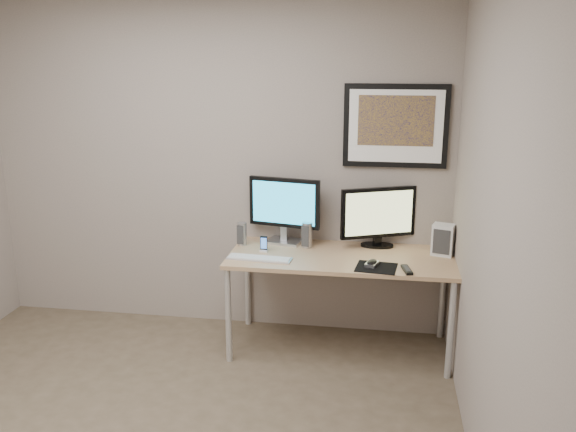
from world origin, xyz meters
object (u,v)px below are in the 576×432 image
Objects in this scene: speaker_right at (307,235)px; keyboard at (259,258)px; framed_art at (396,126)px; monitor_tv at (378,216)px; speaker_left at (242,234)px; monitor_large at (284,207)px; phone_dock at (264,244)px; fan_unit at (443,240)px; desk at (341,264)px.

speaker_right reaches higher than keyboard.
framed_art is 1.37m from keyboard.
speaker_left is (-1.01, -0.11, -0.15)m from monitor_tv.
monitor_large is 4.66× the size of phone_dock.
speaker_left is at bearing 126.38° from keyboard.
speaker_right reaches higher than speaker_left.
speaker_left is (-1.11, -0.19, -0.81)m from framed_art.
monitor_tv is 0.50m from fan_unit.
monitor_large reaches higher than monitor_tv.
framed_art is at bearing 22.24° from phone_dock.
monitor_tv is 0.54m from speaker_right.
monitor_large is 3.17× the size of speaker_left.
monitor_tv is at bearing 44.07° from desk.
monitor_large reaches higher than phone_dock.
desk is 13.61× the size of phone_dock.
desk is at bearing -15.80° from speaker_right.
speaker_right is at bearing -164.99° from fan_unit.
fan_unit is (1.28, 0.30, 0.11)m from keyboard.
keyboard is 1.32m from fan_unit.
speaker_right is 0.84× the size of fan_unit.
phone_dock is at bearing -104.76° from monitor_large.
keyboard is at bearing -118.03° from speaker_right.
monitor_large is at bearing -168.70° from fan_unit.
keyboard is (-0.30, -0.33, -0.09)m from speaker_right.
monitor_large reaches higher than desk.
keyboard is at bearing -150.91° from framed_art.
phone_dock is at bearing -179.92° from desk.
fan_unit is at bearing -29.66° from framed_art.
keyboard is (0.00, -0.17, -0.05)m from phone_dock.
monitor_tv is at bearing 24.20° from speaker_right.
speaker_right reaches higher than phone_dock.
speaker_right is (-0.61, -0.18, -0.80)m from framed_art.
framed_art reaches higher than speaker_right.
phone_dock is (0.19, -0.14, -0.03)m from speaker_left.
desk is 1.07m from framed_art.
monitor_tv is at bearing 17.04° from speaker_left.
framed_art reaches higher than monitor_tv.
framed_art is (0.35, 0.33, 0.96)m from desk.
monitor_tv reaches higher than fan_unit.
desk is 2.95× the size of monitor_tv.
desk is 2.13× the size of framed_art.
monitor_large is at bearing 152.49° from desk.
desk is 8.43× the size of speaker_right.
monitor_tv is 2.39× the size of fan_unit.
desk is 0.75m from fan_unit.
monitor_large is at bearing 170.45° from speaker_right.
monitor_large reaches higher than keyboard.
framed_art reaches higher than monitor_large.
speaker_left reaches higher than phone_dock.
desk is 3.50× the size of keyboard.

